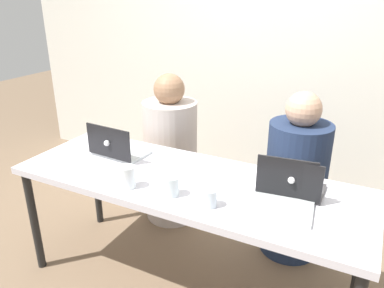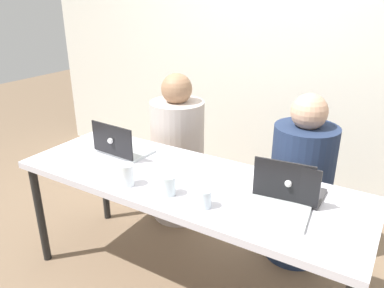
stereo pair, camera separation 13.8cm
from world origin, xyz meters
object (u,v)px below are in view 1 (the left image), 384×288
object	(u,v)px
laptop_back_right	(294,185)
water_glass_right	(209,199)
laptop_front_right	(283,198)
water_glass_center	(171,187)
person_on_left	(171,157)
laptop_back_left	(117,149)
person_on_right	(295,185)
water_glass_left	(128,178)

from	to	relation	value
laptop_back_right	water_glass_right	bearing A→B (deg)	42.31
laptop_back_right	laptop_front_right	xyz separation A→B (m)	(-0.02, -0.15, 0.00)
laptop_back_right	water_glass_center	size ratio (longest dim) A/B	2.86
water_glass_center	laptop_front_right	bearing A→B (deg)	15.55
person_on_left	laptop_front_right	distance (m)	1.25
laptop_back_right	water_glass_center	world-z (taller)	laptop_back_right
laptop_back_left	laptop_front_right	world-z (taller)	laptop_front_right
water_glass_right	laptop_back_right	bearing A→B (deg)	42.93
person_on_left	person_on_right	size ratio (longest dim) A/B	1.02
water_glass_left	laptop_back_left	bearing A→B (deg)	135.18
laptop_front_right	water_glass_left	world-z (taller)	laptop_front_right
water_glass_right	laptop_back_left	bearing A→B (deg)	159.85
laptop_front_right	person_on_left	bearing A→B (deg)	139.37
laptop_front_right	water_glass_center	distance (m)	0.54
person_on_left	water_glass_left	world-z (taller)	person_on_left
person_on_right	water_glass_right	xyz separation A→B (m)	(-0.24, -0.84, 0.27)
person_on_left	laptop_back_right	size ratio (longest dim) A/B	3.96
laptop_back_left	person_on_left	bearing A→B (deg)	-92.02
person_on_left	laptop_back_left	distance (m)	0.62
person_on_left	water_glass_left	distance (m)	0.93
water_glass_left	person_on_right	bearing A→B (deg)	50.92
person_on_right	laptop_back_left	bearing A→B (deg)	25.43
laptop_back_right	water_glass_center	distance (m)	0.62
water_glass_center	water_glass_left	bearing A→B (deg)	-172.95
person_on_right	water_glass_center	xyz separation A→B (m)	(-0.45, -0.83, 0.27)
laptop_front_right	water_glass_right	xyz separation A→B (m)	(-0.31, -0.15, -0.01)
laptop_back_left	person_on_right	bearing A→B (deg)	-147.24
laptop_back_left	water_glass_center	world-z (taller)	laptop_back_left
person_on_right	laptop_back_right	bearing A→B (deg)	95.41
water_glass_left	person_on_left	bearing A→B (deg)	106.06
laptop_back_left	laptop_back_right	bearing A→B (deg)	-175.04
laptop_front_right	laptop_back_right	bearing A→B (deg)	77.01
person_on_right	water_glass_left	bearing A→B (deg)	47.10
laptop_back_right	laptop_back_left	size ratio (longest dim) A/B	0.85
water_glass_right	laptop_front_right	bearing A→B (deg)	26.36
water_glass_left	water_glass_center	distance (m)	0.24
water_glass_left	water_glass_center	bearing A→B (deg)	7.05
laptop_back_left	water_glass_left	distance (m)	0.42
laptop_back_left	water_glass_left	world-z (taller)	laptop_back_left
person_on_left	person_on_right	distance (m)	0.94
person_on_right	water_glass_left	distance (m)	1.14
person_on_left	water_glass_center	world-z (taller)	person_on_left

